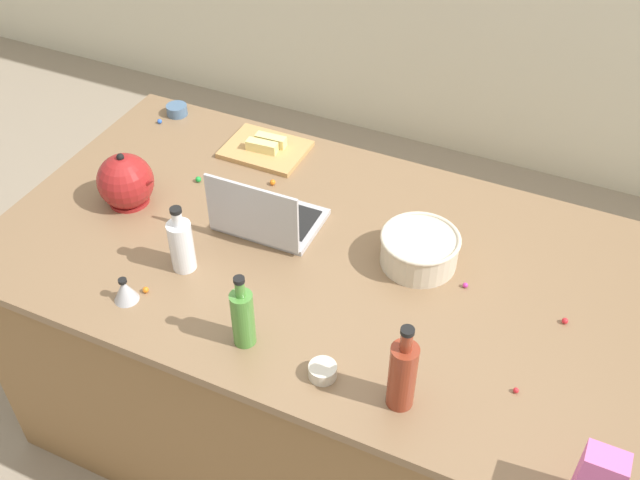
# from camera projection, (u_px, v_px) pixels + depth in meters

# --- Properties ---
(ground_plane) EXTENTS (12.00, 12.00, 0.00)m
(ground_plane) POSITION_uv_depth(u_px,v_px,m) (320.00, 426.00, 2.80)
(ground_plane) COLOR gray
(island_counter) EXTENTS (1.98, 1.11, 0.90)m
(island_counter) POSITION_uv_depth(u_px,v_px,m) (320.00, 349.00, 2.50)
(island_counter) COLOR olive
(island_counter) RESTS_ON ground
(laptop) EXTENTS (0.31, 0.23, 0.22)m
(laptop) POSITION_uv_depth(u_px,v_px,m) (265.00, 217.00, 2.25)
(laptop) COLOR #B7B7BC
(laptop) RESTS_ON island_counter
(mixing_bowl_large) EXTENTS (0.23, 0.23, 0.10)m
(mixing_bowl_large) POSITION_uv_depth(u_px,v_px,m) (419.00, 249.00, 2.13)
(mixing_bowl_large) COLOR beige
(mixing_bowl_large) RESTS_ON island_counter
(bottle_vinegar) EXTENTS (0.07, 0.07, 0.22)m
(bottle_vinegar) POSITION_uv_depth(u_px,v_px,m) (181.00, 244.00, 2.10)
(bottle_vinegar) COLOR white
(bottle_vinegar) RESTS_ON island_counter
(bottle_olive) EXTENTS (0.06, 0.06, 0.23)m
(bottle_olive) POSITION_uv_depth(u_px,v_px,m) (243.00, 317.00, 1.88)
(bottle_olive) COLOR #4C8C38
(bottle_olive) RESTS_ON island_counter
(bottle_soy) EXTENTS (0.07, 0.07, 0.27)m
(bottle_soy) POSITION_uv_depth(u_px,v_px,m) (402.00, 374.00, 1.73)
(bottle_soy) COLOR maroon
(bottle_soy) RESTS_ON island_counter
(kettle) EXTENTS (0.21, 0.18, 0.20)m
(kettle) POSITION_uv_depth(u_px,v_px,m) (126.00, 182.00, 2.33)
(kettle) COLOR maroon
(kettle) RESTS_ON island_counter
(cutting_board) EXTENTS (0.28, 0.22, 0.02)m
(cutting_board) POSITION_uv_depth(u_px,v_px,m) (266.00, 149.00, 2.59)
(cutting_board) COLOR tan
(cutting_board) RESTS_ON island_counter
(butter_stick_left) EXTENTS (0.11, 0.04, 0.04)m
(butter_stick_left) POSITION_uv_depth(u_px,v_px,m) (262.00, 146.00, 2.55)
(butter_stick_left) COLOR #F4E58C
(butter_stick_left) RESTS_ON cutting_board
(butter_stick_right) EXTENTS (0.11, 0.04, 0.04)m
(butter_stick_right) POSITION_uv_depth(u_px,v_px,m) (271.00, 140.00, 2.58)
(butter_stick_right) COLOR #F4E58C
(butter_stick_right) RESTS_ON cutting_board
(ramekin_small) EXTENTS (0.08, 0.08, 0.04)m
(ramekin_small) POSITION_uv_depth(u_px,v_px,m) (177.00, 110.00, 2.76)
(ramekin_small) COLOR slate
(ramekin_small) RESTS_ON island_counter
(ramekin_medium) EXTENTS (0.07, 0.07, 0.04)m
(ramekin_medium) POSITION_uv_depth(u_px,v_px,m) (323.00, 371.00, 1.85)
(ramekin_medium) COLOR beige
(ramekin_medium) RESTS_ON island_counter
(kitchen_timer) EXTENTS (0.07, 0.07, 0.08)m
(kitchen_timer) POSITION_uv_depth(u_px,v_px,m) (125.00, 290.00, 2.03)
(kitchen_timer) COLOR #B2B2B7
(kitchen_timer) RESTS_ON island_counter
(candy_bag) EXTENTS (0.09, 0.06, 0.17)m
(candy_bag) POSITION_uv_depth(u_px,v_px,m) (599.00, 479.00, 1.55)
(candy_bag) COLOR pink
(candy_bag) RESTS_ON island_counter
(candy_0) EXTENTS (0.02, 0.02, 0.02)m
(candy_0) POSITION_uv_depth(u_px,v_px,m) (176.00, 238.00, 2.24)
(candy_0) COLOR #CC3399
(candy_0) RESTS_ON island_counter
(candy_1) EXTENTS (0.02, 0.02, 0.02)m
(candy_1) POSITION_uv_depth(u_px,v_px,m) (273.00, 182.00, 2.44)
(candy_1) COLOR orange
(candy_1) RESTS_ON island_counter
(candy_2) EXTENTS (0.02, 0.02, 0.02)m
(candy_2) POSITION_uv_depth(u_px,v_px,m) (565.00, 321.00, 1.99)
(candy_2) COLOR red
(candy_2) RESTS_ON island_counter
(candy_3) EXTENTS (0.01, 0.01, 0.01)m
(candy_3) POSITION_uv_depth(u_px,v_px,m) (516.00, 390.00, 1.82)
(candy_3) COLOR red
(candy_3) RESTS_ON island_counter
(candy_4) EXTENTS (0.02, 0.02, 0.02)m
(candy_4) POSITION_uv_depth(u_px,v_px,m) (465.00, 285.00, 2.09)
(candy_4) COLOR #CC3399
(candy_4) RESTS_ON island_counter
(candy_5) EXTENTS (0.02, 0.02, 0.02)m
(candy_5) POSITION_uv_depth(u_px,v_px,m) (160.00, 121.00, 2.72)
(candy_5) COLOR blue
(candy_5) RESTS_ON island_counter
(candy_6) EXTENTS (0.02, 0.02, 0.02)m
(candy_6) POSITION_uv_depth(u_px,v_px,m) (198.00, 179.00, 2.46)
(candy_6) COLOR green
(candy_6) RESTS_ON island_counter
(candy_7) EXTENTS (0.02, 0.02, 0.02)m
(candy_7) POSITION_uv_depth(u_px,v_px,m) (146.00, 290.00, 2.07)
(candy_7) COLOR orange
(candy_7) RESTS_ON island_counter
(candy_8) EXTENTS (0.02, 0.02, 0.02)m
(candy_8) POSITION_uv_depth(u_px,v_px,m) (386.00, 252.00, 2.19)
(candy_8) COLOR green
(candy_8) RESTS_ON island_counter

